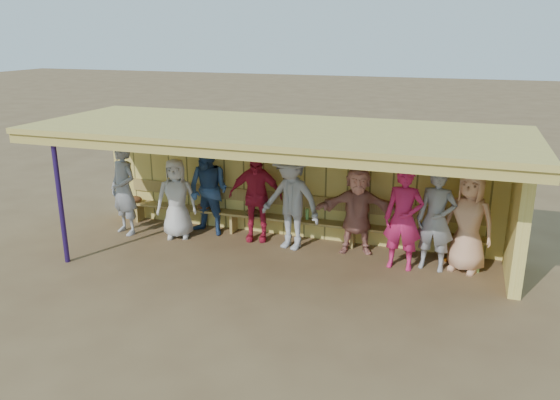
# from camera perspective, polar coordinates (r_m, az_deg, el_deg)

# --- Properties ---
(ground) EXTENTS (90.00, 90.00, 0.00)m
(ground) POSITION_cam_1_polar(r_m,az_deg,el_deg) (10.41, -0.62, -6.07)
(ground) COLOR brown
(ground) RESTS_ON ground
(player_a) EXTENTS (0.83, 0.69, 1.94)m
(player_a) POSITION_cam_1_polar(r_m,az_deg,el_deg) (11.82, -16.01, 1.09)
(player_a) COLOR gray
(player_a) RESTS_ON ground
(player_b) EXTENTS (0.95, 0.80, 1.67)m
(player_b) POSITION_cam_1_polar(r_m,az_deg,el_deg) (11.39, -10.77, 0.15)
(player_b) COLOR beige
(player_b) RESTS_ON ground
(player_c) EXTENTS (1.05, 0.89, 1.92)m
(player_c) POSITION_cam_1_polar(r_m,az_deg,el_deg) (11.43, -7.48, 1.03)
(player_c) COLOR #2C4B7B
(player_c) RESTS_ON ground
(player_d) EXTENTS (1.16, 0.68, 1.86)m
(player_d) POSITION_cam_1_polar(r_m,az_deg,el_deg) (11.03, -2.57, 0.40)
(player_d) COLOR #B71D38
(player_d) RESTS_ON ground
(player_e) EXTENTS (1.42, 1.03, 1.97)m
(player_e) POSITION_cam_1_polar(r_m,az_deg,el_deg) (10.56, 1.15, -0.03)
(player_e) COLOR #96999E
(player_e) RESTS_ON ground
(player_f) EXTENTS (1.66, 0.82, 1.72)m
(player_f) POSITION_cam_1_polar(r_m,az_deg,el_deg) (10.51, 8.08, -1.01)
(player_f) COLOR tan
(player_f) RESTS_ON ground
(player_g) EXTENTS (0.71, 0.48, 1.88)m
(player_g) POSITION_cam_1_polar(r_m,az_deg,el_deg) (9.91, 12.77, -1.92)
(player_g) COLOR #C51F5B
(player_g) RESTS_ON ground
(player_h) EXTENTS (1.03, 0.83, 1.84)m
(player_h) POSITION_cam_1_polar(r_m,az_deg,el_deg) (10.14, 19.11, -2.15)
(player_h) COLOR tan
(player_h) RESTS_ON ground
(player_extra) EXTENTS (0.73, 0.53, 1.87)m
(player_extra) POSITION_cam_1_polar(r_m,az_deg,el_deg) (10.01, 15.98, -2.00)
(player_extra) COLOR gray
(player_extra) RESTS_ON ground
(dugout_structure) EXTENTS (8.80, 3.20, 2.50)m
(dugout_structure) POSITION_cam_1_polar(r_m,az_deg,el_deg) (10.39, 2.63, 3.72)
(dugout_structure) COLOR #DDC65E
(dugout_structure) RESTS_ON ground
(bench) EXTENTS (7.60, 0.34, 0.93)m
(bench) POSITION_cam_1_polar(r_m,az_deg,el_deg) (11.21, 1.25, -1.46)
(bench) COLOR #A68B47
(bench) RESTS_ON ground
(dugout_equipment) EXTENTS (7.48, 0.62, 0.80)m
(dugout_equipment) POSITION_cam_1_polar(r_m,az_deg,el_deg) (11.50, -4.57, -1.23)
(dugout_equipment) COLOR #D75E19
(dugout_equipment) RESTS_ON ground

